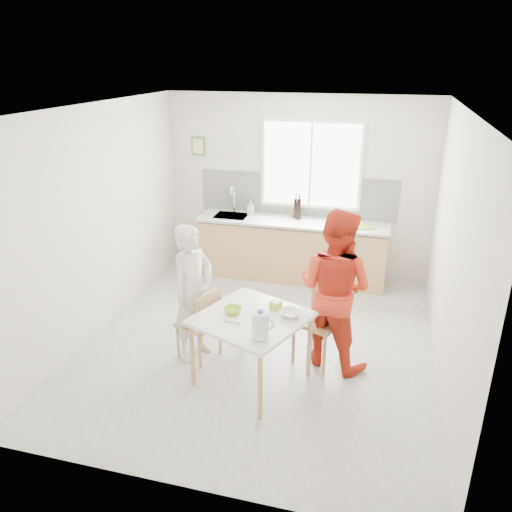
{
  "coord_description": "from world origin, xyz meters",
  "views": [
    {
      "loc": [
        1.28,
        -4.99,
        3.18
      ],
      "look_at": [
        -0.1,
        0.2,
        1.02
      ],
      "focal_mm": 35.0,
      "sensor_mm": 36.0,
      "label": 1
    }
  ],
  "objects_px": {
    "bowl_green": "(233,310)",
    "milk_jug": "(261,324)",
    "wine_bottle_b": "(296,208)",
    "person_red": "(334,289)",
    "bowl_white": "(290,313)",
    "dining_table": "(252,323)",
    "chair_far": "(322,314)",
    "chair_left": "(202,322)",
    "wine_bottle_a": "(299,209)",
    "person_white": "(193,293)"
  },
  "relations": [
    {
      "from": "bowl_green",
      "to": "milk_jug",
      "type": "height_order",
      "value": "milk_jug"
    },
    {
      "from": "bowl_green",
      "to": "wine_bottle_b",
      "type": "relative_size",
      "value": 0.6
    },
    {
      "from": "person_red",
      "to": "bowl_white",
      "type": "bearing_deg",
      "value": 72.6
    },
    {
      "from": "wine_bottle_b",
      "to": "person_red",
      "type": "bearing_deg",
      "value": -69.46
    },
    {
      "from": "dining_table",
      "to": "wine_bottle_b",
      "type": "distance_m",
      "value": 2.86
    },
    {
      "from": "chair_far",
      "to": "wine_bottle_b",
      "type": "relative_size",
      "value": 3.29
    },
    {
      "from": "bowl_green",
      "to": "chair_far",
      "type": "bearing_deg",
      "value": 35.46
    },
    {
      "from": "chair_left",
      "to": "bowl_green",
      "type": "xyz_separation_m",
      "value": [
        0.43,
        -0.23,
        0.32
      ]
    },
    {
      "from": "chair_left",
      "to": "person_red",
      "type": "distance_m",
      "value": 1.49
    },
    {
      "from": "bowl_green",
      "to": "wine_bottle_a",
      "type": "height_order",
      "value": "wine_bottle_a"
    },
    {
      "from": "milk_jug",
      "to": "wine_bottle_a",
      "type": "xyz_separation_m",
      "value": [
        -0.22,
        3.15,
        0.18
      ]
    },
    {
      "from": "chair_left",
      "to": "chair_far",
      "type": "xyz_separation_m",
      "value": [
        1.27,
        0.37,
        0.08
      ]
    },
    {
      "from": "dining_table",
      "to": "person_white",
      "type": "bearing_deg",
      "value": 157.62
    },
    {
      "from": "chair_far",
      "to": "wine_bottle_a",
      "type": "relative_size",
      "value": 3.09
    },
    {
      "from": "person_white",
      "to": "wine_bottle_a",
      "type": "distance_m",
      "value": 2.58
    },
    {
      "from": "dining_table",
      "to": "milk_jug",
      "type": "height_order",
      "value": "milk_jug"
    },
    {
      "from": "milk_jug",
      "to": "wine_bottle_a",
      "type": "distance_m",
      "value": 3.17
    },
    {
      "from": "chair_left",
      "to": "person_white",
      "type": "height_order",
      "value": "person_white"
    },
    {
      "from": "chair_left",
      "to": "chair_far",
      "type": "relative_size",
      "value": 0.86
    },
    {
      "from": "chair_far",
      "to": "chair_left",
      "type": "bearing_deg",
      "value": -141.48
    },
    {
      "from": "person_red",
      "to": "wine_bottle_a",
      "type": "bearing_deg",
      "value": -47.9
    },
    {
      "from": "chair_far",
      "to": "person_red",
      "type": "relative_size",
      "value": 0.56
    },
    {
      "from": "person_white",
      "to": "wine_bottle_b",
      "type": "xyz_separation_m",
      "value": [
        0.66,
        2.52,
        0.29
      ]
    },
    {
      "from": "chair_left",
      "to": "milk_jug",
      "type": "height_order",
      "value": "milk_jug"
    },
    {
      "from": "chair_far",
      "to": "wine_bottle_a",
      "type": "xyz_separation_m",
      "value": [
        -0.67,
        2.14,
        0.54
      ]
    },
    {
      "from": "dining_table",
      "to": "chair_far",
      "type": "xyz_separation_m",
      "value": [
        0.64,
        0.63,
        -0.13
      ]
    },
    {
      "from": "dining_table",
      "to": "wine_bottle_a",
      "type": "relative_size",
      "value": 4.0
    },
    {
      "from": "dining_table",
      "to": "wine_bottle_a",
      "type": "bearing_deg",
      "value": 90.65
    },
    {
      "from": "chair_left",
      "to": "bowl_green",
      "type": "bearing_deg",
      "value": 84.13
    },
    {
      "from": "dining_table",
      "to": "milk_jug",
      "type": "bearing_deg",
      "value": -63.06
    },
    {
      "from": "person_white",
      "to": "wine_bottle_b",
      "type": "bearing_deg",
      "value": 7.79
    },
    {
      "from": "chair_left",
      "to": "person_red",
      "type": "relative_size",
      "value": 0.48
    },
    {
      "from": "dining_table",
      "to": "chair_left",
      "type": "bearing_deg",
      "value": 157.62
    },
    {
      "from": "person_white",
      "to": "bowl_green",
      "type": "distance_m",
      "value": 0.61
    },
    {
      "from": "person_white",
      "to": "person_red",
      "type": "xyz_separation_m",
      "value": [
        1.5,
        0.27,
        0.11
      ]
    },
    {
      "from": "bowl_white",
      "to": "dining_table",
      "type": "bearing_deg",
      "value": -162.58
    },
    {
      "from": "person_white",
      "to": "chair_left",
      "type": "bearing_deg",
      "value": -90.0
    },
    {
      "from": "bowl_white",
      "to": "chair_far",
      "type": "bearing_deg",
      "value": 62.65
    },
    {
      "from": "person_white",
      "to": "wine_bottle_a",
      "type": "relative_size",
      "value": 4.87
    },
    {
      "from": "chair_far",
      "to": "bowl_white",
      "type": "xyz_separation_m",
      "value": [
        -0.27,
        -0.51,
        0.24
      ]
    },
    {
      "from": "milk_jug",
      "to": "wine_bottle_a",
      "type": "bearing_deg",
      "value": 116.46
    },
    {
      "from": "dining_table",
      "to": "person_white",
      "type": "relative_size",
      "value": 0.82
    },
    {
      "from": "chair_far",
      "to": "milk_jug",
      "type": "xyz_separation_m",
      "value": [
        -0.44,
        -1.01,
        0.36
      ]
    },
    {
      "from": "bowl_white",
      "to": "chair_left",
      "type": "bearing_deg",
      "value": 171.85
    },
    {
      "from": "dining_table",
      "to": "milk_jug",
      "type": "relative_size",
      "value": 4.6
    },
    {
      "from": "milk_jug",
      "to": "person_white",
      "type": "bearing_deg",
      "value": 166.14
    },
    {
      "from": "bowl_green",
      "to": "bowl_white",
      "type": "xyz_separation_m",
      "value": [
        0.58,
        0.09,
        -0.0
      ]
    },
    {
      "from": "chair_left",
      "to": "bowl_green",
      "type": "height_order",
      "value": "chair_left"
    },
    {
      "from": "bowl_white",
      "to": "wine_bottle_a",
      "type": "xyz_separation_m",
      "value": [
        -0.4,
        2.66,
        0.3
      ]
    },
    {
      "from": "chair_far",
      "to": "person_white",
      "type": "distance_m",
      "value": 1.44
    }
  ]
}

